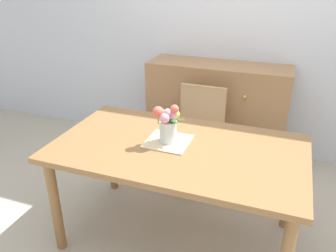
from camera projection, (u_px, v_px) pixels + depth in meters
name	position (u px, v px, depth m)	size (l,w,h in m)	color
ground_plane	(177.00, 235.00, 2.59)	(12.00, 12.00, 0.00)	#B7AD99
back_wall	(231.00, 18.00, 3.36)	(7.00, 0.10, 2.80)	silver
dining_table	(178.00, 158.00, 2.31)	(1.67, 0.96, 0.77)	olive
chair_far	(199.00, 129.00, 3.10)	(0.42, 0.42, 0.90)	tan
dresser	(216.00, 111.00, 3.52)	(1.40, 0.47, 1.00)	#9E7047
placemat	(168.00, 141.00, 2.32)	(0.29, 0.29, 0.01)	#CCB789
flower_vase	(168.00, 122.00, 2.25)	(0.21, 0.17, 0.27)	silver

